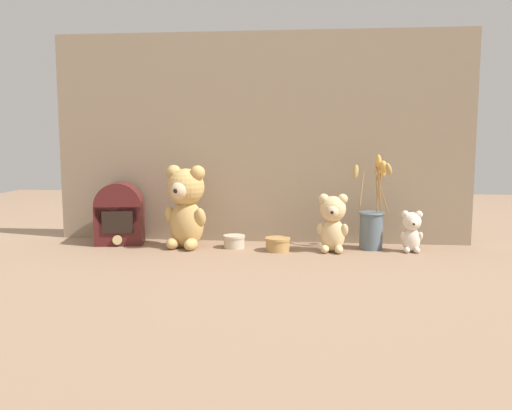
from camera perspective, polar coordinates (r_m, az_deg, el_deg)
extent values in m
plane|color=#8E7056|center=(1.92, -0.06, -4.76)|extent=(4.00, 4.00, 0.00)
cube|color=gray|center=(2.05, 0.42, 7.02)|extent=(1.57, 0.02, 0.78)
ellipsoid|color=tan|center=(1.96, -7.32, -2.00)|extent=(0.15, 0.13, 0.17)
sphere|color=tan|center=(1.95, -7.38, 1.89)|extent=(0.13, 0.13, 0.13)
sphere|color=#D1B289|center=(1.90, -8.05, 1.52)|extent=(0.06, 0.06, 0.06)
sphere|color=black|center=(1.88, -8.43, 1.48)|extent=(0.02, 0.02, 0.02)
sphere|color=tan|center=(1.92, -6.14, 3.39)|extent=(0.05, 0.05, 0.05)
sphere|color=tan|center=(1.96, -8.65, 3.43)|extent=(0.05, 0.05, 0.05)
ellipsoid|color=tan|center=(1.92, -5.87, -1.26)|extent=(0.05, 0.07, 0.08)
ellipsoid|color=tan|center=(1.98, -9.02, -1.08)|extent=(0.05, 0.07, 0.08)
ellipsoid|color=tan|center=(1.93, -6.87, -4.13)|extent=(0.06, 0.08, 0.04)
ellipsoid|color=tan|center=(1.96, -8.70, -3.98)|extent=(0.06, 0.08, 0.04)
ellipsoid|color=#DBBC84|center=(1.90, 8.05, -3.16)|extent=(0.09, 0.08, 0.12)
sphere|color=#DBBC84|center=(1.89, 8.10, -0.43)|extent=(0.09, 0.09, 0.09)
sphere|color=#D1B289|center=(1.85, 8.05, -0.73)|extent=(0.04, 0.04, 0.04)
sphere|color=black|center=(1.84, 8.02, -0.78)|extent=(0.01, 0.01, 0.01)
sphere|color=#DBBC84|center=(1.88, 9.11, 0.61)|extent=(0.04, 0.04, 0.04)
sphere|color=#DBBC84|center=(1.88, 7.13, 0.66)|extent=(0.04, 0.04, 0.04)
ellipsoid|color=#DBBC84|center=(1.89, 9.30, -2.61)|extent=(0.03, 0.04, 0.05)
ellipsoid|color=#DBBC84|center=(1.89, 6.81, -2.55)|extent=(0.03, 0.04, 0.05)
ellipsoid|color=#DBBC84|center=(1.88, 8.71, -4.64)|extent=(0.03, 0.05, 0.03)
ellipsoid|color=#DBBC84|center=(1.89, 7.27, -4.60)|extent=(0.03, 0.05, 0.03)
ellipsoid|color=beige|center=(1.96, 16.01, -3.56)|extent=(0.06, 0.05, 0.08)
sphere|color=beige|center=(1.95, 16.08, -1.68)|extent=(0.06, 0.06, 0.06)
sphere|color=beige|center=(1.93, 16.21, -1.90)|extent=(0.03, 0.03, 0.03)
sphere|color=black|center=(1.91, 16.28, -1.95)|extent=(0.01, 0.01, 0.01)
sphere|color=beige|center=(1.95, 16.78, -0.95)|extent=(0.03, 0.03, 0.03)
sphere|color=beige|center=(1.94, 15.43, -0.94)|extent=(0.03, 0.03, 0.03)
ellipsoid|color=beige|center=(1.96, 16.90, -3.17)|extent=(0.02, 0.03, 0.04)
ellipsoid|color=beige|center=(1.95, 15.21, -3.17)|extent=(0.02, 0.03, 0.04)
ellipsoid|color=beige|center=(1.95, 16.57, -4.57)|extent=(0.02, 0.03, 0.02)
ellipsoid|color=beige|center=(1.94, 15.59, -4.58)|extent=(0.02, 0.03, 0.02)
cylinder|color=slate|center=(1.97, 12.03, -2.65)|extent=(0.08, 0.08, 0.13)
torus|color=slate|center=(1.96, 12.07, -0.86)|extent=(0.09, 0.09, 0.01)
cylinder|color=#9E7542|center=(1.93, 12.86, 1.55)|extent=(0.03, 0.03, 0.16)
ellipsoid|color=gold|center=(1.92, 13.28, 3.92)|extent=(0.04, 0.04, 0.05)
cylinder|color=#9E7542|center=(1.96, 11.04, 1.39)|extent=(0.02, 0.05, 0.14)
ellipsoid|color=tan|center=(1.96, 10.45, 3.47)|extent=(0.03, 0.04, 0.06)
cylinder|color=#9E7542|center=(1.91, 13.08, 1.42)|extent=(0.06, 0.04, 0.16)
ellipsoid|color=tan|center=(1.88, 13.79, 3.69)|extent=(0.04, 0.04, 0.05)
cylinder|color=#9E7542|center=(1.97, 12.83, 1.32)|extent=(0.01, 0.03, 0.14)
ellipsoid|color=gold|center=(1.97, 13.17, 3.35)|extent=(0.03, 0.04, 0.04)
cylinder|color=#9E7542|center=(1.93, 12.60, 1.79)|extent=(0.02, 0.01, 0.18)
ellipsoid|color=gold|center=(1.92, 12.80, 4.40)|extent=(0.03, 0.03, 0.06)
cube|color=#4C1919|center=(2.09, -14.12, -2.00)|extent=(0.19, 0.15, 0.15)
cylinder|color=#4C1919|center=(2.08, -14.18, -0.02)|extent=(0.19, 0.15, 0.17)
cube|color=black|center=(2.02, -14.40, -1.79)|extent=(0.11, 0.03, 0.08)
cylinder|color=#D6BC7A|center=(2.03, -14.35, -3.57)|extent=(0.03, 0.01, 0.03)
cylinder|color=tan|center=(1.90, 2.28, -4.28)|extent=(0.08, 0.08, 0.04)
cylinder|color=tan|center=(1.90, 2.29, -3.59)|extent=(0.09, 0.09, 0.01)
cylinder|color=beige|center=(1.96, -2.31, -3.98)|extent=(0.07, 0.07, 0.04)
cylinder|color=beige|center=(1.95, -2.31, -3.32)|extent=(0.08, 0.08, 0.01)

